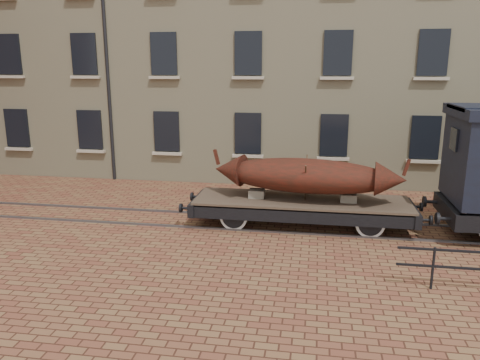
# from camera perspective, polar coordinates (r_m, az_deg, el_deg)

# --- Properties ---
(ground) EXTENTS (90.00, 90.00, 0.00)m
(ground) POSITION_cam_1_polar(r_m,az_deg,el_deg) (14.94, 7.71, -5.61)
(ground) COLOR brown
(warehouse_cream) EXTENTS (40.00, 10.19, 14.00)m
(warehouse_cream) POSITION_cam_1_polar(r_m,az_deg,el_deg) (24.33, 16.52, 18.14)
(warehouse_cream) COLOR #CABB8E
(warehouse_cream) RESTS_ON ground
(rail_track) EXTENTS (30.00, 1.52, 0.06)m
(rail_track) POSITION_cam_1_polar(r_m,az_deg,el_deg) (14.93, 7.71, -5.50)
(rail_track) COLOR #59595E
(rail_track) RESTS_ON ground
(flatcar_wagon) EXTENTS (7.48, 2.03, 1.13)m
(flatcar_wagon) POSITION_cam_1_polar(r_m,az_deg,el_deg) (14.73, 7.51, -3.02)
(flatcar_wagon) COLOR brown
(flatcar_wagon) RESTS_ON ground
(iron_boat) EXTENTS (5.96, 2.20, 1.46)m
(iron_boat) POSITION_cam_1_polar(r_m,az_deg,el_deg) (14.48, 8.05, 0.55)
(iron_boat) COLOR #4E160D
(iron_boat) RESTS_ON flatcar_wagon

